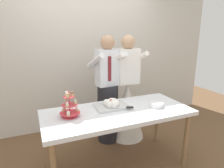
{
  "coord_description": "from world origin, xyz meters",
  "views": [
    {
      "loc": [
        -0.94,
        -2.05,
        1.7
      ],
      "look_at": [
        -0.01,
        0.15,
        1.07
      ],
      "focal_mm": 31.82,
      "sensor_mm": 36.0,
      "label": 1
    }
  ],
  "objects_px": {
    "plate_stack": "(156,105)",
    "person_groom": "(108,96)",
    "dessert_table": "(118,116)",
    "person_bride": "(127,103)",
    "cupcake_stand": "(70,107)",
    "main_cake_tray": "(112,104)"
  },
  "relations": [
    {
      "from": "plate_stack",
      "to": "person_groom",
      "type": "relative_size",
      "value": 0.11
    },
    {
      "from": "dessert_table",
      "to": "person_bride",
      "type": "height_order",
      "value": "person_bride"
    },
    {
      "from": "dessert_table",
      "to": "cupcake_stand",
      "type": "height_order",
      "value": "cupcake_stand"
    },
    {
      "from": "cupcake_stand",
      "to": "main_cake_tray",
      "type": "distance_m",
      "value": 0.56
    },
    {
      "from": "person_bride",
      "to": "main_cake_tray",
      "type": "bearing_deg",
      "value": -133.39
    },
    {
      "from": "cupcake_stand",
      "to": "plate_stack",
      "type": "relative_size",
      "value": 1.68
    },
    {
      "from": "dessert_table",
      "to": "person_groom",
      "type": "bearing_deg",
      "value": 78.64
    },
    {
      "from": "cupcake_stand",
      "to": "main_cake_tray",
      "type": "xyz_separation_m",
      "value": [
        0.55,
        0.08,
        -0.07
      ]
    },
    {
      "from": "dessert_table",
      "to": "person_bride",
      "type": "distance_m",
      "value": 0.8
    },
    {
      "from": "plate_stack",
      "to": "person_groom",
      "type": "height_order",
      "value": "person_groom"
    },
    {
      "from": "person_groom",
      "to": "plate_stack",
      "type": "bearing_deg",
      "value": -62.71
    },
    {
      "from": "cupcake_stand",
      "to": "person_bride",
      "type": "xyz_separation_m",
      "value": [
        1.03,
        0.59,
        -0.31
      ]
    },
    {
      "from": "cupcake_stand",
      "to": "main_cake_tray",
      "type": "relative_size",
      "value": 0.72
    },
    {
      "from": "person_groom",
      "to": "person_bride",
      "type": "bearing_deg",
      "value": -2.17
    },
    {
      "from": "cupcake_stand",
      "to": "person_bride",
      "type": "bearing_deg",
      "value": 29.8
    },
    {
      "from": "cupcake_stand",
      "to": "plate_stack",
      "type": "distance_m",
      "value": 1.09
    },
    {
      "from": "person_groom",
      "to": "dessert_table",
      "type": "bearing_deg",
      "value": -101.36
    },
    {
      "from": "dessert_table",
      "to": "plate_stack",
      "type": "height_order",
      "value": "plate_stack"
    },
    {
      "from": "main_cake_tray",
      "to": "person_bride",
      "type": "xyz_separation_m",
      "value": [
        0.48,
        0.51,
        -0.24
      ]
    },
    {
      "from": "cupcake_stand",
      "to": "person_groom",
      "type": "distance_m",
      "value": 0.93
    },
    {
      "from": "cupcake_stand",
      "to": "person_groom",
      "type": "xyz_separation_m",
      "value": [
        0.7,
        0.6,
        -0.15
      ]
    },
    {
      "from": "person_groom",
      "to": "person_bride",
      "type": "height_order",
      "value": "same"
    }
  ]
}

